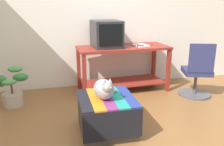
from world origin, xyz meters
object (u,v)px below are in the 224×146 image
keyboard (112,48)px  book (141,45)px  stapler (140,46)px  office_chair (197,74)px  desk (123,61)px  potted_plant (12,89)px  tv_monitor (106,34)px  ottoman_with_blanket (106,114)px  cat (104,89)px

keyboard → book: size_ratio=1.46×
keyboard → stapler: stapler is taller
book → office_chair: office_chair is taller
desk → potted_plant: size_ratio=2.69×
potted_plant → stapler: (2.02, 0.14, 0.54)m
tv_monitor → ottoman_with_blanket: tv_monitor is taller
ottoman_with_blanket → stapler: (0.82, 1.18, 0.58)m
keyboard → office_chair: size_ratio=0.45×
potted_plant → tv_monitor: bearing=11.3°
ottoman_with_blanket → potted_plant: size_ratio=1.21×
tv_monitor → potted_plant: tv_monitor is taller
tv_monitor → office_chair: (1.37, -0.58, -0.60)m
office_chair → potted_plant: bearing=10.9°
desk → cat: desk is taller
cat → potted_plant: bearing=129.6°
cat → stapler: bearing=47.0°
stapler → potted_plant: bearing=112.3°
book → ottoman_with_blanket: bearing=-135.4°
book → keyboard: bearing=-177.7°
keyboard → tv_monitor: bearing=106.1°
tv_monitor → stapler: (0.53, -0.16, -0.19)m
cat → office_chair: size_ratio=0.40×
desk → ottoman_with_blanket: 1.47m
tv_monitor → keyboard: 0.28m
desk → cat: 1.47m
cat → potted_plant: size_ratio=0.62×
keyboard → ottoman_with_blanket: 1.34m
office_chair → stapler: 1.02m
stapler → ottoman_with_blanket: bearing=163.6°
cat → ottoman_with_blanket: bearing=37.7°
ottoman_with_blanket → potted_plant: bearing=139.0°
potted_plant → office_chair: bearing=-5.7°
desk → potted_plant: (-1.77, -0.27, -0.28)m
stapler → desk: bearing=80.5°
keyboard → office_chair: bearing=-17.3°
desk → potted_plant: 1.81m
desk → book: 0.39m
tv_monitor → potted_plant: bearing=-172.2°
stapler → keyboard: bearing=111.2°
desk → book: (0.30, -0.03, 0.26)m
office_chair → desk: bearing=-10.5°
ottoman_with_blanket → potted_plant: (-1.20, 1.04, 0.04)m
book → cat: 1.61m
book → stapler: bearing=-124.5°
keyboard → ottoman_with_blanket: keyboard is taller
keyboard → ottoman_with_blanket: (-0.34, -1.16, -0.57)m
cat → tv_monitor: bearing=69.1°
office_chair → stapler: (-0.83, 0.42, 0.41)m
book → tv_monitor: bearing=163.0°
ottoman_with_blanket → stapler: bearing=55.1°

